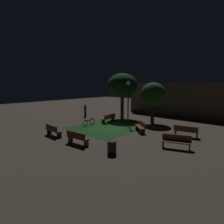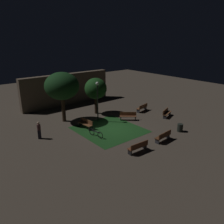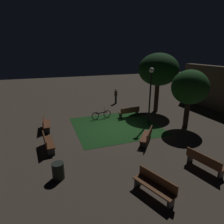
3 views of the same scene
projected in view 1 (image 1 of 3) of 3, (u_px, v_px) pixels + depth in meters
The scene contains 15 objects.
ground_plane at pixel (110, 129), 17.81m from camera, with size 60.00×60.00×0.00m, color #473D33.
grass_lawn at pixel (107, 128), 18.23m from camera, with size 5.77×6.11×0.01m, color #194219.
bench_path_side at pixel (53, 130), 15.28m from camera, with size 1.82×0.56×0.88m.
bench_near_trees at pixel (77, 137), 13.17m from camera, with size 1.83×0.62×0.88m.
bench_corner at pixel (109, 118), 20.51m from camera, with size 0.62×1.83×0.88m.
bench_lawn_edge at pixel (186, 131), 15.02m from camera, with size 1.86×0.83×0.88m.
bench_front_right at pixel (141, 126), 16.53m from camera, with size 1.69×1.52×0.88m.
bench_by_lamp at pixel (176, 141), 12.32m from camera, with size 1.86×1.07×0.88m.
tree_near_wall at pixel (153, 95), 20.01m from camera, with size 2.55×2.55×4.22m.
tree_back_right at pixel (122, 86), 22.76m from camera, with size 3.54×3.54×5.28m.
lamp_post_plaza_east at pixel (128, 95), 19.30m from camera, with size 0.36×0.36×4.31m.
trash_bin at pixel (112, 147), 11.45m from camera, with size 0.53×0.53×0.77m, color black.
bicycle at pixel (89, 122), 19.13m from camera, with size 0.32×1.75×0.93m.
pedestrian at pixel (85, 110), 23.90m from camera, with size 0.34×0.32×1.61m.
building_wall_backdrop at pixel (171, 100), 24.69m from camera, with size 12.39×0.80×4.08m, color brown.
Camera 1 is at (12.01, -12.58, 4.14)m, focal length 31.13 mm.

